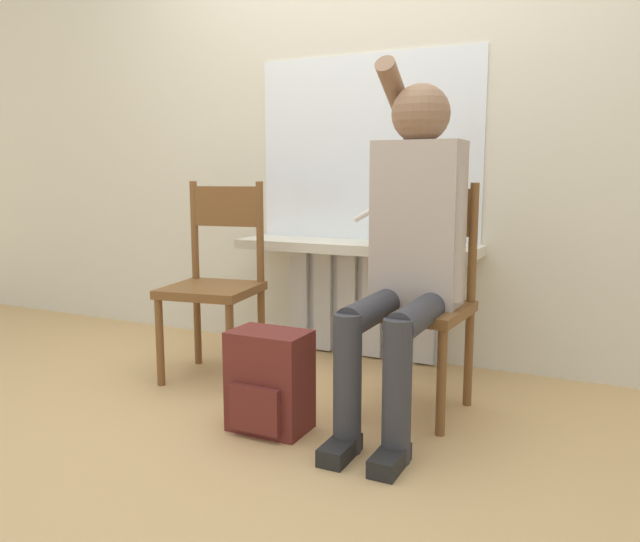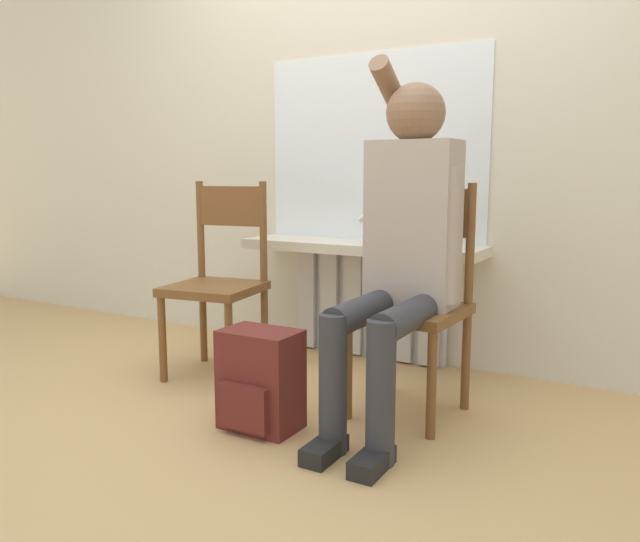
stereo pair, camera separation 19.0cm
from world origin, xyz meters
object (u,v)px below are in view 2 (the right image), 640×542
at_px(chair_right, 414,298).
at_px(person, 404,238).
at_px(cat, 414,219).
at_px(chair_left, 219,278).
at_px(backpack, 260,381).

bearing_deg(chair_right, person, -87.46).
bearing_deg(person, cat, 107.83).
bearing_deg(cat, chair_left, -150.84).
relative_size(chair_left, cat, 1.97).
relative_size(chair_right, person, 0.66).
distance_m(chair_right, cat, 0.57).
height_order(chair_left, cat, chair_left).
height_order(chair_right, backpack, chair_right).
xyz_separation_m(person, cat, (-0.19, 0.58, 0.03)).
bearing_deg(chair_right, chair_left, -176.71).
bearing_deg(cat, chair_right, -67.63).
xyz_separation_m(person, backpack, (-0.43, -0.34, -0.54)).
relative_size(chair_left, backpack, 2.43).
xyz_separation_m(chair_left, person, (1.00, -0.12, 0.26)).
bearing_deg(backpack, person, 38.25).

